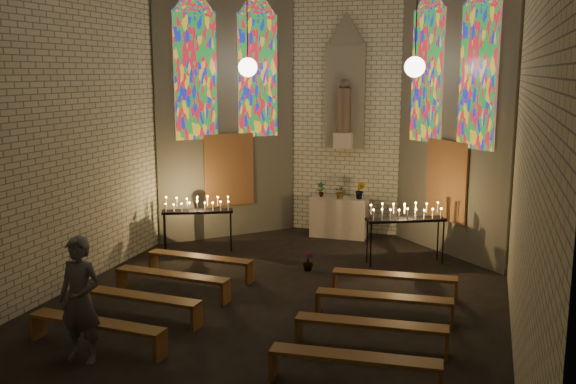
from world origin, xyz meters
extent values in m
plane|color=black|center=(0.00, 0.00, 0.00)|extent=(12.00, 12.00, 0.00)
cube|color=beige|center=(0.00, 6.00, 3.50)|extent=(8.00, 0.02, 7.00)
cube|color=beige|center=(0.00, -6.00, 3.50)|extent=(8.00, 0.02, 7.00)
cube|color=beige|center=(-4.00, 0.00, 3.50)|extent=(0.02, 12.00, 7.00)
cube|color=beige|center=(4.00, 0.00, 3.50)|extent=(0.02, 12.00, 7.00)
cube|color=beige|center=(-2.75, 4.75, 3.50)|extent=(2.72, 2.72, 7.00)
cube|color=beige|center=(2.75, 4.75, 3.50)|extent=(2.72, 2.72, 7.00)
cube|color=#4C3F8C|center=(-3.21, 4.06, 4.00)|extent=(0.78, 0.78, 3.00)
cube|color=#4C3F8C|center=(-2.06, 5.21, 4.00)|extent=(0.78, 0.78, 3.00)
cube|color=#4C3F8C|center=(2.06, 5.21, 4.00)|extent=(0.78, 0.78, 3.00)
cube|color=#4C3F8C|center=(3.21, 4.06, 4.00)|extent=(0.78, 0.78, 3.00)
cube|color=brown|center=(-2.63, 4.63, 1.70)|extent=(0.95, 0.95, 1.80)
cube|color=brown|center=(2.63, 4.63, 1.70)|extent=(0.95, 0.95, 1.80)
cube|color=gray|center=(0.00, 5.92, 3.50)|extent=(1.00, 0.12, 2.60)
cone|color=gray|center=(0.00, 5.92, 5.15)|extent=(1.00, 1.00, 0.80)
cube|color=beige|center=(0.00, 5.78, 2.40)|extent=(0.45, 0.30, 0.40)
cylinder|color=brown|center=(0.00, 5.78, 3.15)|extent=(0.36, 0.36, 1.10)
sphere|color=brown|center=(0.00, 5.78, 3.80)|extent=(0.26, 0.26, 0.26)
sphere|color=white|center=(-1.90, 4.10, 4.20)|extent=(0.44, 0.44, 0.44)
cylinder|color=black|center=(-1.90, 4.10, 5.60)|extent=(0.02, 0.02, 2.80)
sphere|color=white|center=(1.90, 4.10, 4.20)|extent=(0.44, 0.44, 0.44)
cube|color=beige|center=(0.00, 5.45, 0.50)|extent=(1.40, 0.60, 1.00)
imported|color=#4C723F|center=(-0.48, 5.44, 1.19)|extent=(0.23, 0.18, 0.38)
imported|color=#4C723F|center=(0.05, 5.36, 1.17)|extent=(0.36, 0.33, 0.34)
imported|color=#4C723F|center=(0.53, 5.40, 1.22)|extent=(0.24, 0.20, 0.44)
imported|color=#4C723F|center=(0.01, 2.50, 0.19)|extent=(0.25, 0.25, 0.39)
cube|color=black|center=(-2.83, 3.19, 0.93)|extent=(1.64, 1.01, 0.05)
cylinder|color=black|center=(-3.46, 2.74, 0.46)|extent=(0.03, 0.03, 0.91)
cylinder|color=black|center=(-2.08, 3.37, 0.46)|extent=(0.03, 0.03, 0.91)
cylinder|color=black|center=(-3.59, 3.02, 0.46)|extent=(0.03, 0.03, 0.91)
cylinder|color=black|center=(-2.20, 3.64, 0.46)|extent=(0.03, 0.03, 0.91)
cube|color=black|center=(1.88, 3.60, 0.98)|extent=(1.71, 1.08, 0.05)
cylinder|color=black|center=(1.22, 3.12, 0.48)|extent=(0.03, 0.03, 0.96)
cylinder|color=black|center=(2.67, 3.79, 0.48)|extent=(0.03, 0.03, 0.96)
cylinder|color=black|center=(1.09, 3.41, 0.48)|extent=(0.03, 0.03, 0.96)
cylinder|color=black|center=(2.54, 4.08, 0.48)|extent=(0.03, 0.03, 0.96)
cube|color=brown|center=(-1.97, 1.44, 0.41)|extent=(2.29, 0.47, 0.05)
cube|color=brown|center=(-3.07, 1.51, 0.20)|extent=(0.08, 0.32, 0.41)
cube|color=brown|center=(-0.86, 1.36, 0.20)|extent=(0.08, 0.32, 0.41)
cube|color=brown|center=(1.97, 1.44, 0.41)|extent=(2.29, 0.47, 0.05)
cube|color=brown|center=(0.86, 1.36, 0.20)|extent=(0.08, 0.32, 0.41)
cube|color=brown|center=(3.07, 1.51, 0.20)|extent=(0.08, 0.32, 0.41)
cube|color=brown|center=(-1.97, 0.24, 0.41)|extent=(2.29, 0.47, 0.05)
cube|color=brown|center=(-3.07, 0.31, 0.20)|extent=(0.08, 0.32, 0.41)
cube|color=brown|center=(-0.86, 0.16, 0.20)|extent=(0.08, 0.32, 0.41)
cube|color=brown|center=(1.97, 0.24, 0.41)|extent=(2.29, 0.47, 0.05)
cube|color=brown|center=(0.86, 0.16, 0.20)|extent=(0.08, 0.32, 0.41)
cube|color=brown|center=(3.07, 0.31, 0.20)|extent=(0.08, 0.32, 0.41)
cube|color=brown|center=(-1.97, -0.96, 0.41)|extent=(2.29, 0.47, 0.05)
cube|color=brown|center=(-3.07, -0.89, 0.20)|extent=(0.08, 0.32, 0.41)
cube|color=brown|center=(-0.86, -1.04, 0.20)|extent=(0.08, 0.32, 0.41)
cube|color=brown|center=(1.97, -0.96, 0.41)|extent=(2.29, 0.47, 0.05)
cube|color=brown|center=(0.86, -1.04, 0.20)|extent=(0.08, 0.32, 0.41)
cube|color=brown|center=(3.07, -0.89, 0.20)|extent=(0.08, 0.32, 0.41)
cube|color=brown|center=(-1.97, -2.16, 0.41)|extent=(2.29, 0.47, 0.05)
cube|color=brown|center=(-3.07, -2.09, 0.20)|extent=(0.08, 0.32, 0.41)
cube|color=brown|center=(-0.86, -2.24, 0.20)|extent=(0.08, 0.32, 0.41)
cube|color=brown|center=(1.97, -2.16, 0.41)|extent=(2.29, 0.47, 0.05)
cube|color=brown|center=(0.86, -2.24, 0.20)|extent=(0.08, 0.32, 0.41)
cube|color=brown|center=(3.07, -2.09, 0.20)|extent=(0.08, 0.32, 0.41)
imported|color=#514F5A|center=(-1.92, -2.57, 0.92)|extent=(0.68, 0.45, 1.83)
camera|label=1|loc=(3.49, -9.94, 4.10)|focal=40.00mm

